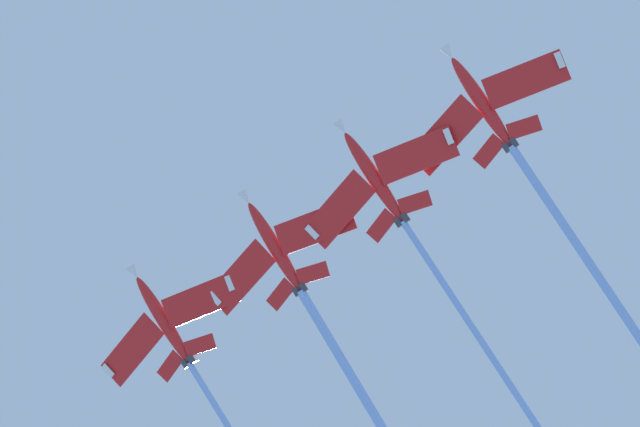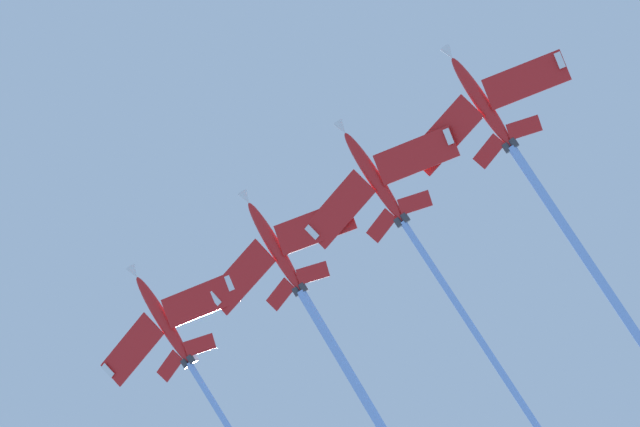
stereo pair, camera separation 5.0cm
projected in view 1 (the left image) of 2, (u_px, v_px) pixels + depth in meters
name	position (u px, v px, depth m)	size (l,w,h in m)	color
jet_far_left	(536.00, 184.00, 129.05)	(40.67, 26.22, 27.38)	red
jet_inner_left	(418.00, 245.00, 131.96)	(44.90, 27.79, 27.80)	red
jet_centre	(320.00, 322.00, 135.10)	(37.20, 24.85, 25.27)	red
jet_inner_right	(203.00, 385.00, 139.39)	(45.65, 27.71, 28.12)	red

